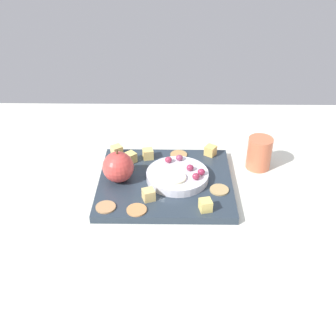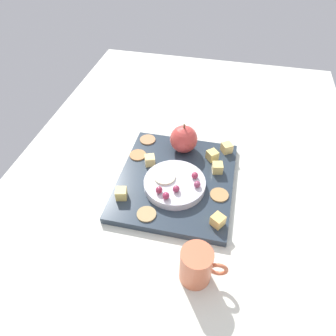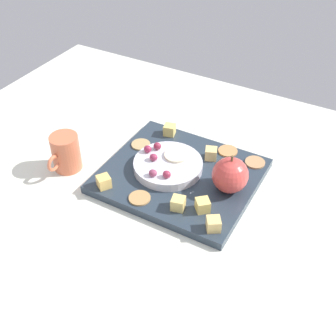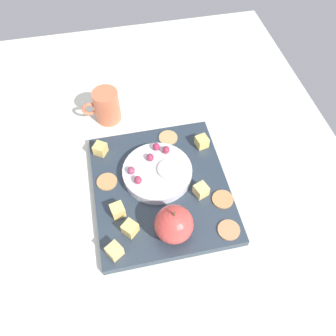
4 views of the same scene
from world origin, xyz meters
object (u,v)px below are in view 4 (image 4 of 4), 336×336
apple_whole (174,224)px  cup (106,106)px  grape_1 (156,147)px  serving_dish (157,172)px  cracker_3 (229,230)px  cheese_cube_1 (118,210)px  grape_4 (138,180)px  cheese_cube_0 (201,190)px  grape_0 (131,170)px  cheese_cube_5 (115,251)px  cracker_2 (223,199)px  grape_3 (166,150)px  apple_slice_0 (170,169)px  platter (161,188)px  cracker_1 (107,182)px  grape_2 (149,158)px  cheese_cube_2 (130,228)px  cracker_0 (168,138)px  cheese_cube_3 (100,149)px  cheese_cube_4 (202,142)px

apple_whole → cup: 38.21cm
apple_whole → grape_1: size_ratio=4.18×
serving_dish → cracker_3: serving_dish is taller
cheese_cube_1 → grape_4: size_ratio=1.44×
cracker_3 → cheese_cube_0: bearing=18.9°
serving_dish → grape_0: 6.11cm
cheese_cube_5 → cracker_2: bearing=-73.3°
cracker_3 → grape_3: 23.17cm
cheese_cube_0 → grape_3: size_ratio=1.44×
grape_0 → cheese_cube_0: bearing=-117.5°
grape_3 → apple_slice_0: (-5.17, 0.21, -0.58)cm
cracker_2 → platter: bearing=63.0°
cracker_2 → grape_4: bearing=67.9°
platter → cheese_cube_0: bearing=-115.0°
cracker_1 → grape_0: bearing=-89.2°
grape_2 → grape_3: size_ratio=1.00×
grape_4 → serving_dish: bearing=-63.7°
cheese_cube_2 → apple_slice_0: (12.05, -10.87, 1.02)cm
apple_whole → cracker_2: apple_whole is taller
cracker_0 → cracker_3: (-26.98, -7.10, 0.00)cm
grape_2 → apple_slice_0: (-3.83, -4.15, -0.51)cm
platter → cup: cup is taller
cheese_cube_2 → apple_slice_0: bearing=-42.1°
cracker_2 → cheese_cube_5: bearing=106.7°
cracker_2 → cheese_cube_3: bearing=53.0°
cheese_cube_4 → cheese_cube_5: size_ratio=1.00×
cracker_0 → grape_0: (-9.75, 10.51, 2.64)cm
grape_0 → cup: bearing=8.6°
cracker_1 → cracker_3: bearing=-126.2°
platter → grape_2: bearing=14.6°
cheese_cube_3 → apple_slice_0: (-9.90, -14.82, 1.02)cm
platter → cracker_2: (-6.37, -12.49, 1.17)cm
cracker_2 → apple_whole: bearing=113.9°
apple_whole → cheese_cube_1: apple_whole is taller
grape_0 → cheese_cube_5: bearing=160.9°
cheese_cube_2 → grape_3: grape_3 is taller
grape_1 → grape_4: bearing=145.6°
cracker_0 → apple_slice_0: apple_slice_0 is taller
cheese_cube_3 → cracker_0: bearing=-86.6°
apple_slice_0 → grape_4: bearing=102.9°
cracker_0 → apple_slice_0: 11.28cm
cheese_cube_2 → grape_4: (10.33, -3.37, 1.53)cm
cracker_0 → cheese_cube_1: bearing=141.1°
apple_whole → grape_2: 18.18cm
cracker_2 → cracker_3: (-7.27, 0.93, 0.00)cm
cracker_1 → grape_1: size_ratio=2.49×
cracker_2 → cheese_cube_0: bearing=59.3°
apple_whole → apple_slice_0: (14.22, -2.24, -1.56)cm
cheese_cube_0 → cup: bearing=31.1°
cheese_cube_4 → serving_dish: bearing=117.6°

